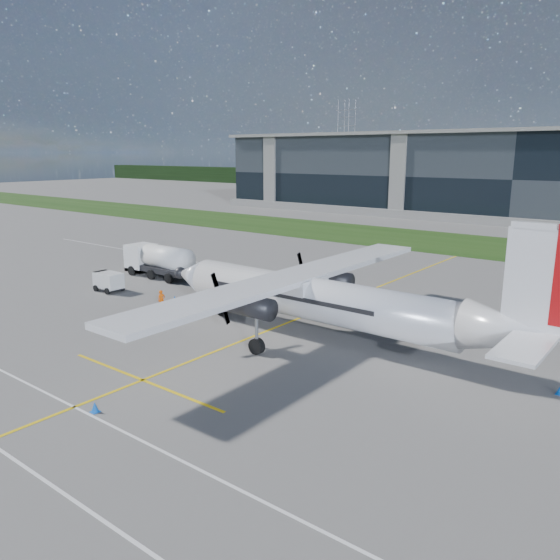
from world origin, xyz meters
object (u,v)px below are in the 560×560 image
(safety_cone_tail, at_px, (560,390))
(safety_cone_nose_port, at_px, (177,306))
(turboprop_aircraft, at_px, (327,276))
(ground_crew_person, at_px, (162,299))
(baggage_tug, at_px, (109,282))
(fuel_tanker_truck, at_px, (156,260))
(safety_cone_fwd, at_px, (175,299))
(pylon_west, at_px, (346,143))
(safety_cone_portwing, at_px, (95,407))

(safety_cone_tail, bearing_deg, safety_cone_nose_port, -176.60)
(turboprop_aircraft, height_order, ground_crew_person, turboprop_aircraft)
(ground_crew_person, bearing_deg, safety_cone_nose_port, -19.12)
(turboprop_aircraft, xyz_separation_m, baggage_tug, (-22.05, -0.74, -3.46))
(fuel_tanker_truck, bearing_deg, safety_cone_fwd, -31.16)
(pylon_west, height_order, baggage_tug, pylon_west)
(turboprop_aircraft, height_order, fuel_tanker_truck, turboprop_aircraft)
(baggage_tug, distance_m, ground_crew_person, 8.30)
(baggage_tug, bearing_deg, turboprop_aircraft, 1.93)
(baggage_tug, bearing_deg, safety_cone_tail, 2.28)
(safety_cone_nose_port, xyz_separation_m, safety_cone_fwd, (-1.72, 1.32, 0.00))
(turboprop_aircraft, bearing_deg, safety_cone_portwing, -101.84)
(fuel_tanker_truck, bearing_deg, pylon_west, 114.63)
(pylon_west, relative_size, baggage_tug, 10.88)
(safety_cone_tail, bearing_deg, baggage_tug, -177.72)
(turboprop_aircraft, xyz_separation_m, safety_cone_nose_port, (-13.12, -0.91, -4.04))
(fuel_tanker_truck, height_order, safety_cone_nose_port, fuel_tanker_truck)
(pylon_west, relative_size, turboprop_aircraft, 1.05)
(pylon_west, xyz_separation_m, turboprop_aircraft, (87.31, -144.93, -10.71))
(pylon_west, height_order, safety_cone_nose_port, pylon_west)
(ground_crew_person, bearing_deg, pylon_west, 46.52)
(ground_crew_person, distance_m, safety_cone_fwd, 2.50)
(ground_crew_person, height_order, safety_cone_tail, ground_crew_person)
(fuel_tanker_truck, distance_m, ground_crew_person, 12.15)
(turboprop_aircraft, bearing_deg, ground_crew_person, -172.70)
(pylon_west, xyz_separation_m, safety_cone_tail, (100.80, -144.26, -14.75))
(turboprop_aircraft, xyz_separation_m, safety_cone_portwing, (-3.09, -14.75, -4.04))
(pylon_west, height_order, turboprop_aircraft, pylon_west)
(ground_crew_person, bearing_deg, safety_cone_portwing, -120.52)
(safety_cone_tail, bearing_deg, fuel_tanker_truck, 172.38)
(ground_crew_person, xyz_separation_m, safety_cone_fwd, (-1.03, 2.18, -0.65))
(pylon_west, distance_m, turboprop_aircraft, 169.53)
(pylon_west, bearing_deg, safety_cone_portwing, -62.19)
(safety_cone_portwing, bearing_deg, fuel_tanker_truck, 134.99)
(fuel_tanker_truck, relative_size, safety_cone_portwing, 16.72)
(ground_crew_person, bearing_deg, turboprop_aircraft, -62.78)
(safety_cone_tail, bearing_deg, pylon_west, 124.94)
(baggage_tug, xyz_separation_m, safety_cone_fwd, (7.20, 1.16, -0.58))
(ground_crew_person, relative_size, safety_cone_tail, 3.59)
(baggage_tug, distance_m, safety_cone_nose_port, 8.95)
(ground_crew_person, height_order, safety_cone_portwing, ground_crew_person)
(baggage_tug, bearing_deg, pylon_west, 114.13)
(safety_cone_fwd, xyz_separation_m, safety_cone_portwing, (11.75, -15.16, 0.00))
(pylon_west, distance_m, safety_cone_portwing, 181.12)
(pylon_west, bearing_deg, safety_cone_fwd, -63.37)
(safety_cone_nose_port, bearing_deg, turboprop_aircraft, 3.98)
(baggage_tug, height_order, safety_cone_tail, baggage_tug)
(pylon_west, bearing_deg, ground_crew_person, -63.39)
(turboprop_aircraft, distance_m, fuel_tanker_truck, 24.26)
(turboprop_aircraft, relative_size, safety_cone_tail, 57.20)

